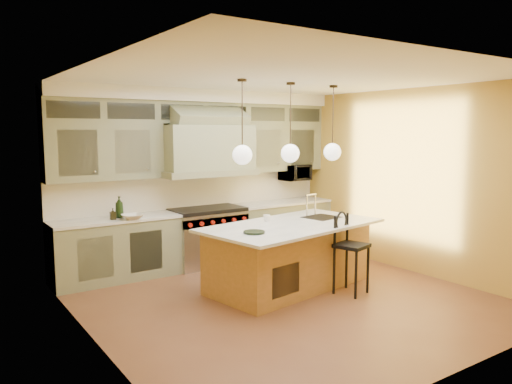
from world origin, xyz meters
TOP-DOWN VIEW (x-y plane):
  - floor at (0.00, 0.00)m, footprint 5.00×5.00m
  - ceiling at (0.00, 0.00)m, footprint 5.00×5.00m
  - wall_back at (0.00, 2.50)m, footprint 5.00×0.00m
  - wall_front at (0.00, -2.50)m, footprint 5.00×0.00m
  - wall_left at (-2.50, 0.00)m, footprint 0.00×5.00m
  - wall_right at (2.50, 0.00)m, footprint 0.00×5.00m
  - back_cabinetry at (0.00, 2.23)m, footprint 5.00×0.77m
  - range at (0.00, 2.14)m, footprint 1.20×0.74m
  - kitchen_island at (0.41, 0.44)m, footprint 2.80×1.78m
  - counter_stool at (0.89, -0.27)m, footprint 0.49×0.49m
  - microwave at (1.95, 2.25)m, footprint 0.54×0.37m
  - oil_bottle_a at (-1.49, 2.15)m, footprint 0.13×0.13m
  - oil_bottle_b at (-1.62, 2.05)m, footprint 0.08×0.08m
  - fruit_bowl at (-1.37, 1.92)m, footprint 0.31×0.31m
  - cup at (0.23, 0.76)m, footprint 0.11×0.11m
  - pendant_left at (-0.40, 0.44)m, footprint 0.26×0.26m
  - pendant_center at (0.40, 0.44)m, footprint 0.26×0.26m
  - pendant_right at (1.20, 0.44)m, footprint 0.26×0.26m

SIDE VIEW (x-z plane):
  - floor at x=0.00m, z-range 0.00..0.00m
  - kitchen_island at x=0.41m, z-range -0.20..1.15m
  - range at x=0.00m, z-range 0.01..0.97m
  - counter_stool at x=0.89m, z-range 0.08..1.21m
  - cup at x=0.23m, z-range 0.92..1.02m
  - fruit_bowl at x=-1.37m, z-range 0.94..1.02m
  - oil_bottle_b at x=-1.62m, z-range 0.94..1.11m
  - oil_bottle_a at x=-1.49m, z-range 0.94..1.27m
  - back_cabinetry at x=0.00m, z-range -0.02..2.88m
  - microwave at x=1.95m, z-range 1.30..1.60m
  - wall_back at x=0.00m, z-range -1.05..3.95m
  - wall_front at x=0.00m, z-range -1.05..3.95m
  - wall_left at x=-2.50m, z-range -1.05..3.95m
  - wall_right at x=2.50m, z-range -1.05..3.95m
  - pendant_left at x=-0.40m, z-range 1.39..2.50m
  - pendant_center at x=0.40m, z-range 1.39..2.50m
  - pendant_right at x=1.20m, z-range 1.39..2.50m
  - ceiling at x=0.00m, z-range 2.90..2.90m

